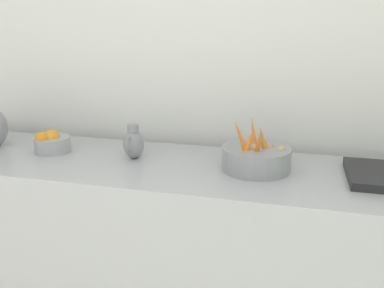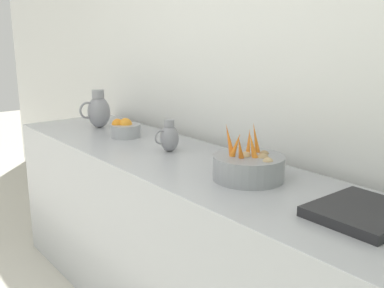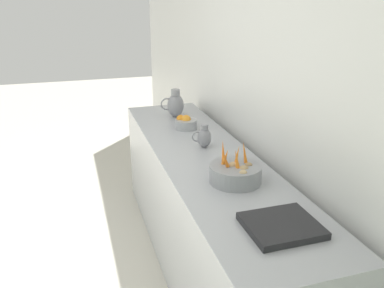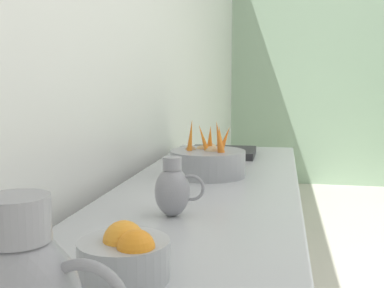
# 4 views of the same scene
# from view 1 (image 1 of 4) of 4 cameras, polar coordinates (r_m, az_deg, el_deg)

# --- Properties ---
(tile_wall_left) EXTENTS (0.10, 8.41, 3.00)m
(tile_wall_left) POSITION_cam_1_polar(r_m,az_deg,el_deg) (2.17, 11.98, 14.53)
(tile_wall_left) COLOR white
(tile_wall_left) RESTS_ON ground_plane
(prep_counter) EXTENTS (0.66, 2.75, 0.93)m
(prep_counter) POSITION_cam_1_polar(r_m,az_deg,el_deg) (2.14, -4.40, -14.52)
(prep_counter) COLOR #ADAFB5
(prep_counter) RESTS_ON ground_plane
(vegetable_colander) EXTENTS (0.31, 0.31, 0.24)m
(vegetable_colander) POSITION_cam_1_polar(r_m,az_deg,el_deg) (1.86, 9.00, -1.83)
(vegetable_colander) COLOR gray
(vegetable_colander) RESTS_ON prep_counter
(orange_bowl) EXTENTS (0.18, 0.18, 0.12)m
(orange_bowl) POSITION_cam_1_polar(r_m,az_deg,el_deg) (2.21, -19.15, 0.17)
(orange_bowl) COLOR #9EA0A5
(orange_bowl) RESTS_ON prep_counter
(metal_pitcher_short) EXTENTS (0.15, 0.10, 0.17)m
(metal_pitcher_short) POSITION_cam_1_polar(r_m,az_deg,el_deg) (2.00, -8.23, 0.11)
(metal_pitcher_short) COLOR gray
(metal_pitcher_short) RESTS_ON prep_counter
(counter_sink_basin) EXTENTS (0.34, 0.30, 0.04)m
(counter_sink_basin) POSITION_cam_1_polar(r_m,az_deg,el_deg) (1.91, 25.35, -4.04)
(counter_sink_basin) COLOR #232326
(counter_sink_basin) RESTS_ON prep_counter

